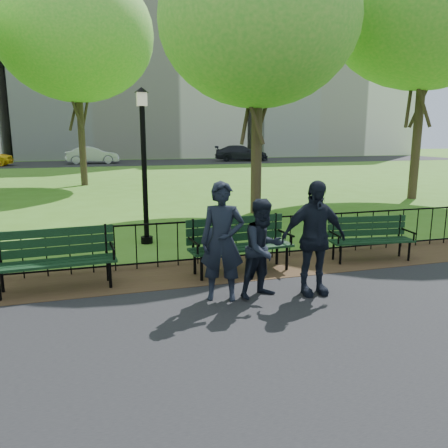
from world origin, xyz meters
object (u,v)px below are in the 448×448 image
object	(u,v)px
tree_near_e	(258,20)
sedan_dark	(241,153)
park_bench_main	(231,239)
person_mid	(264,249)
person_left	(222,242)
park_bench_right_a	(370,234)
tree_far_c	(75,34)
park_bench_left_a	(55,253)
sedan_silver	(92,155)
person_right	(314,238)
lamppost	(144,161)

from	to	relation	value
tree_near_e	sedan_dark	xyz separation A→B (m)	(8.70, 27.31, -5.20)
park_bench_main	person_mid	bearing A→B (deg)	-89.06
park_bench_main	person_left	world-z (taller)	person_left
tree_near_e	person_left	bearing A→B (deg)	-114.30
park_bench_main	sedan_dark	bearing A→B (deg)	66.04
park_bench_right_a	person_mid	world-z (taller)	person_mid
tree_near_e	park_bench_right_a	bearing A→B (deg)	-86.92
park_bench_main	tree_far_c	xyz separation A→B (m)	(-2.88, 15.96, 6.61)
park_bench_left_a	person_left	distance (m)	2.84
park_bench_left_a	person_mid	world-z (taller)	person_mid
person_left	sedan_silver	bearing A→B (deg)	112.89
park_bench_left_a	person_left	bearing A→B (deg)	-30.18
park_bench_main	park_bench_right_a	distance (m)	3.02
park_bench_left_a	park_bench_right_a	bearing A→B (deg)	-3.51
park_bench_right_a	tree_far_c	world-z (taller)	tree_far_c
person_left	sedan_dark	size ratio (longest dim) A/B	0.36
park_bench_left_a	person_left	xyz separation A→B (m)	(2.53, -1.26, 0.31)
sedan_dark	park_bench_left_a	bearing A→B (deg)	170.64
tree_near_e	sedan_silver	world-z (taller)	tree_near_e
person_left	sedan_silver	xyz separation A→B (m)	(-1.97, 34.40, -0.18)
park_bench_main	person_mid	size ratio (longest dim) A/B	1.27
park_bench_right_a	person_right	size ratio (longest dim) A/B	0.95
park_bench_main	sedan_dark	world-z (taller)	sedan_dark
person_mid	tree_far_c	bearing A→B (deg)	82.74
tree_far_c	sedan_dark	world-z (taller)	tree_far_c
park_bench_main	sedan_dark	size ratio (longest dim) A/B	0.39
sedan_dark	tree_far_c	bearing A→B (deg)	154.55
park_bench_main	tree_near_e	distance (m)	8.38
person_left	sedan_silver	distance (m)	34.46
park_bench_left_a	person_right	bearing A→B (deg)	-23.43
tree_near_e	person_right	bearing A→B (deg)	-103.48
park_bench_right_a	tree_near_e	world-z (taller)	tree_near_e
tree_far_c	person_mid	xyz separation A→B (m)	(3.02, -17.26, -6.48)
person_left	person_mid	xyz separation A→B (m)	(0.65, -0.08, -0.14)
person_mid	sedan_dark	distance (m)	36.30
park_bench_right_a	person_mid	bearing A→B (deg)	-147.88
park_bench_right_a	lamppost	distance (m)	5.24
tree_far_c	sedan_dark	size ratio (longest dim) A/B	2.03
person_right	sedan_dark	xyz separation A→B (m)	(10.45, 34.60, -0.17)
park_bench_left_a	person_right	size ratio (longest dim) A/B	1.07
park_bench_main	park_bench_left_a	world-z (taller)	park_bench_main
tree_far_c	person_left	size ratio (longest dim) A/B	5.64
tree_far_c	sedan_dark	bearing A→B (deg)	50.37
lamppost	person_left	distance (m)	4.19
park_bench_right_a	sedan_silver	world-z (taller)	sedan_silver
person_mid	person_right	distance (m)	0.83
person_left	sedan_silver	world-z (taller)	person_left
park_bench_main	park_bench_left_a	bearing A→B (deg)	174.25
person_mid	park_bench_right_a	bearing A→B (deg)	8.14
park_bench_right_a	sedan_silver	xyz separation A→B (m)	(-5.50, 33.12, 0.20)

